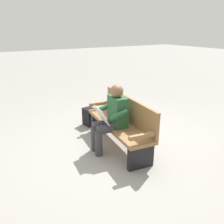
{
  "coord_description": "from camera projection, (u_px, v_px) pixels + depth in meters",
  "views": [
    {
      "loc": [
        -3.29,
        2.1,
        2.07
      ],
      "look_at": [
        -0.04,
        0.15,
        0.7
      ],
      "focal_mm": 37.87,
      "sensor_mm": 36.0,
      "label": 1
    }
  ],
  "objects": [
    {
      "name": "person_seated",
      "position": [
        112.0,
        117.0,
        4.03
      ],
      "size": [
        0.6,
        0.6,
        1.18
      ],
      "rotation": [
        0.0,
        0.0,
        -0.11
      ],
      "color": "#23512D",
      "rests_on": "ground"
    },
    {
      "name": "bench_near",
      "position": [
        122.0,
        122.0,
        4.25
      ],
      "size": [
        1.84,
        0.68,
        0.9
      ],
      "rotation": [
        0.0,
        0.0,
        -0.11
      ],
      "color": "olive",
      "rests_on": "ground"
    },
    {
      "name": "ground_plane",
      "position": [
        118.0,
        145.0,
        4.38
      ],
      "size": [
        40.0,
        40.0,
        0.0
      ],
      "primitive_type": "plane",
      "color": "gray"
    },
    {
      "name": "backpack",
      "position": [
        90.0,
        117.0,
        5.24
      ],
      "size": [
        0.31,
        0.28,
        0.39
      ],
      "rotation": [
        0.0,
        0.0,
        3.28
      ],
      "color": "black",
      "rests_on": "ground"
    }
  ]
}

